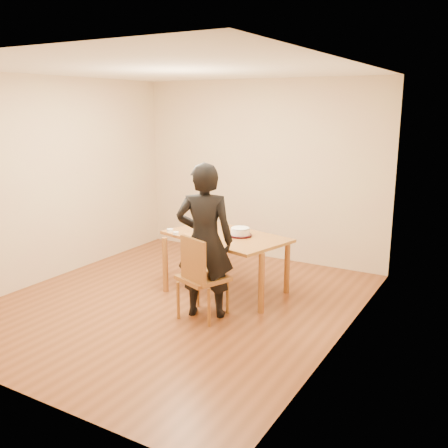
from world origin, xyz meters
The scene contains 16 objects.
room_shell centered at (0.00, 0.34, 1.35)m, with size 4.00×4.50×2.70m.
dining_table centered at (0.34, 0.60, 0.73)m, with size 1.50×0.89×0.04m, color brown.
dining_chair centered at (0.49, -0.17, 0.45)m, with size 0.47×0.47×0.04m, color brown.
cake_plate centered at (0.52, 0.64, 0.76)m, with size 0.29×0.29×0.02m, color red.
cake centered at (0.52, 0.64, 0.81)m, with size 0.23×0.23×0.07m, color white.
frosting_dome centered at (0.52, 0.64, 0.86)m, with size 0.23×0.23×0.03m, color white.
frosting_tub centered at (0.14, 0.30, 0.79)m, with size 0.08×0.08×0.07m, color white.
frosting_lid centered at (0.15, 0.21, 0.75)m, with size 0.11×0.11×0.01m, color #18449C.
frosting_dollop centered at (0.15, 0.21, 0.77)m, with size 0.04×0.04×0.02m, color white.
ramekin_green centered at (-0.21, 0.31, 0.77)m, with size 0.07×0.07×0.04m, color white.
ramekin_yellow centered at (-0.08, 0.57, 0.77)m, with size 0.08×0.08×0.04m, color white.
ramekin_multi centered at (-0.35, 0.38, 0.77)m, with size 0.08×0.08×0.04m, color white.
candy_box_pink centered at (-0.29, 0.91, 0.76)m, with size 0.12×0.06×0.02m, color #F1388C.
candy_box_green centered at (-0.30, 0.91, 0.78)m, with size 0.14×0.07×0.02m, color #1B9428.
spatula centered at (0.20, 0.16, 0.75)m, with size 0.14×0.01×0.01m, color black.
person centered at (0.49, -0.13, 0.87)m, with size 0.63×0.41×1.73m, color black.
Camera 1 is at (3.32, -4.60, 2.31)m, focal length 40.00 mm.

